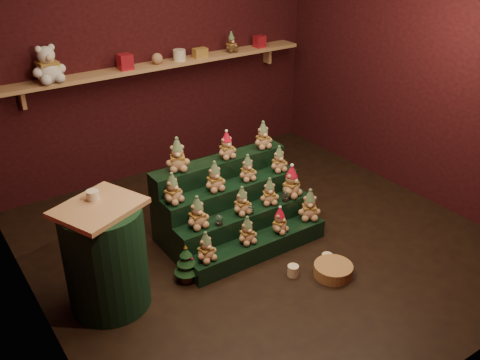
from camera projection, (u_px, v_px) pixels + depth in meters
ground at (261, 243)px, 5.08m from camera, size 4.00×4.00×0.00m
back_wall at (154, 52)px, 5.95m from camera, size 4.00×0.10×2.80m
left_wall at (7, 162)px, 3.42m from camera, size 0.10×4.00×2.80m
right_wall at (425, 65)px, 5.47m from camera, size 0.10×4.00×2.80m
back_shelf at (162, 65)px, 5.87m from camera, size 3.60×0.26×0.24m
riser_tier_front at (259, 247)px, 4.86m from camera, size 1.40×0.22×0.18m
riser_tier_midfront at (245, 228)px, 4.98m from camera, size 1.40×0.22×0.36m
riser_tier_midback at (232, 210)px, 5.10m from camera, size 1.40×0.22×0.54m
riser_tier_back at (220, 192)px, 5.22m from camera, size 1.40×0.22×0.72m
teddy_0 at (206, 247)px, 4.48m from camera, size 0.21×0.20×0.27m
teddy_1 at (247, 230)px, 4.71m from camera, size 0.19×0.17×0.26m
teddy_2 at (280, 220)px, 4.87m from camera, size 0.23×0.22×0.25m
teddy_3 at (310, 205)px, 5.07m from camera, size 0.29×0.28×0.30m
teddy_4 at (197, 212)px, 4.60m from camera, size 0.21×0.19×0.29m
teddy_5 at (242, 201)px, 4.81m from camera, size 0.20×0.18×0.26m
teddy_6 at (269, 191)px, 4.97m from camera, size 0.23×0.22×0.25m
teddy_7 at (291, 181)px, 5.09m from camera, size 0.28×0.26×0.31m
teddy_8 at (172, 188)px, 4.62m from camera, size 0.25×0.24×0.28m
teddy_9 at (215, 176)px, 4.82m from camera, size 0.20×0.19×0.28m
teddy_10 at (247, 168)px, 5.01m from camera, size 0.20×0.18×0.25m
teddy_11 at (279, 159)px, 5.18m from camera, size 0.20×0.18×0.25m
teddy_12 at (177, 154)px, 4.78m from camera, size 0.28×0.27×0.30m
teddy_13 at (227, 145)px, 5.02m from camera, size 0.19×0.17×0.26m
teddy_14 at (263, 135)px, 5.23m from camera, size 0.21×0.19×0.27m
snow_globe_a at (219, 220)px, 4.67m from camera, size 0.07×0.07×0.09m
snow_globe_b at (250, 209)px, 4.84m from camera, size 0.06×0.06×0.08m
snow_globe_c at (286, 196)px, 5.05m from camera, size 0.07×0.07×0.10m
side_table at (106, 257)px, 4.11m from camera, size 0.74×0.68×0.91m
table_ornament at (93, 195)px, 3.96m from camera, size 0.09×0.09×0.07m
mini_christmas_tree at (186, 263)px, 4.49m from camera, size 0.21×0.21×0.36m
mug_left at (293, 271)px, 4.61m from camera, size 0.10×0.10×0.10m
mug_right at (327, 259)px, 4.77m from camera, size 0.10×0.10×0.10m
wicker_basket at (333, 270)px, 4.61m from camera, size 0.35×0.35×0.11m
white_bear at (46, 59)px, 5.11m from camera, size 0.35×0.32×0.46m
brown_bear at (231, 42)px, 6.22m from camera, size 0.16×0.15×0.23m
gift_tin_red_a at (125, 62)px, 5.58m from camera, size 0.14×0.14×0.16m
gift_tin_cream at (179, 55)px, 5.91m from camera, size 0.14×0.14×0.12m
gift_tin_red_b at (260, 41)px, 6.46m from camera, size 0.12×0.12×0.14m
shelf_plush_ball at (157, 59)px, 5.78m from camera, size 0.12×0.12×0.12m
scarf_gift_box at (200, 53)px, 6.05m from camera, size 0.16×0.10×0.10m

